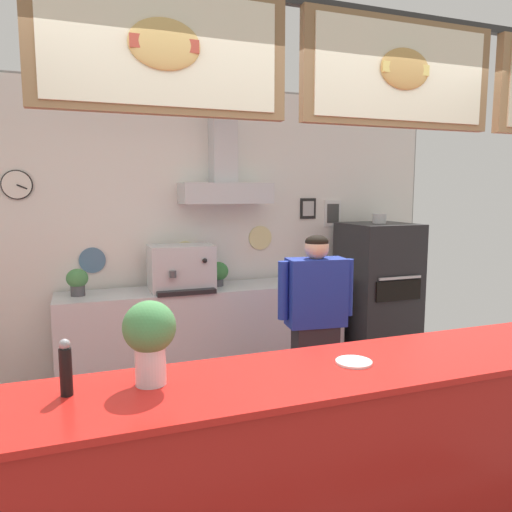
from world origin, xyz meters
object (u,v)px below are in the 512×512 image
(potted_rosemary, at_px, (77,281))
(condiment_plate, at_px, (354,362))
(espresso_machine, at_px, (181,268))
(pepper_grinder, at_px, (66,368))
(shop_worker, at_px, (315,326))
(basil_vase, at_px, (150,337))
(pizza_oven, at_px, (377,295))
(potted_basil, at_px, (218,272))

(potted_rosemary, relative_size, condiment_plate, 1.37)
(espresso_machine, relative_size, potted_rosemary, 2.44)
(condiment_plate, xyz_separation_m, pepper_grinder, (-1.29, 0.08, 0.11))
(shop_worker, xyz_separation_m, espresso_machine, (-0.81, 1.15, 0.33))
(espresso_machine, bearing_deg, pepper_grinder, -111.70)
(condiment_plate, distance_m, basil_vase, 0.98)
(shop_worker, distance_m, condiment_plate, 1.44)
(basil_vase, bearing_deg, espresso_machine, 75.53)
(espresso_machine, height_order, condiment_plate, espresso_machine)
(pizza_oven, xyz_separation_m, basil_vase, (-2.68, -2.26, 0.47))
(shop_worker, relative_size, potted_basil, 6.44)
(espresso_machine, bearing_deg, pizza_oven, -3.85)
(pizza_oven, xyz_separation_m, shop_worker, (-1.24, -1.01, 0.05))
(espresso_machine, relative_size, potted_basil, 2.47)
(potted_rosemary, xyz_separation_m, basil_vase, (0.29, -2.46, 0.16))
(potted_basil, distance_m, condiment_plate, 2.54)
(pepper_grinder, bearing_deg, basil_vase, 0.36)
(shop_worker, xyz_separation_m, potted_rosemary, (-1.73, 1.21, 0.26))
(pizza_oven, relative_size, espresso_machine, 2.77)
(potted_basil, relative_size, basil_vase, 0.65)
(shop_worker, relative_size, espresso_machine, 2.60)
(pizza_oven, xyz_separation_m, condiment_plate, (-1.72, -2.34, 0.27))
(basil_vase, bearing_deg, shop_worker, 41.21)
(potted_rosemary, relative_size, basil_vase, 0.66)
(espresso_machine, xyz_separation_m, pepper_grinder, (-0.96, -2.40, 0.00))
(pizza_oven, bearing_deg, pepper_grinder, -143.06)
(pizza_oven, bearing_deg, shop_worker, -140.93)
(pepper_grinder, height_order, basil_vase, basil_vase)
(shop_worker, xyz_separation_m, potted_basil, (-0.44, 1.21, 0.26))
(potted_rosemary, bearing_deg, espresso_machine, -3.83)
(pizza_oven, xyz_separation_m, potted_basil, (-1.68, 0.20, 0.31))
(pizza_oven, relative_size, shop_worker, 1.06)
(espresso_machine, bearing_deg, potted_rosemary, 176.17)
(shop_worker, xyz_separation_m, condiment_plate, (-0.48, -1.34, 0.23))
(potted_basil, xyz_separation_m, condiment_plate, (-0.04, -2.54, -0.04))
(shop_worker, relative_size, potted_rosemary, 6.34)
(pizza_oven, distance_m, basil_vase, 3.54)
(pizza_oven, distance_m, shop_worker, 1.60)
(condiment_plate, height_order, basil_vase, basil_vase)
(pizza_oven, bearing_deg, condiment_plate, -126.31)
(pizza_oven, height_order, shop_worker, pizza_oven)
(potted_basil, relative_size, potted_rosemary, 0.99)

